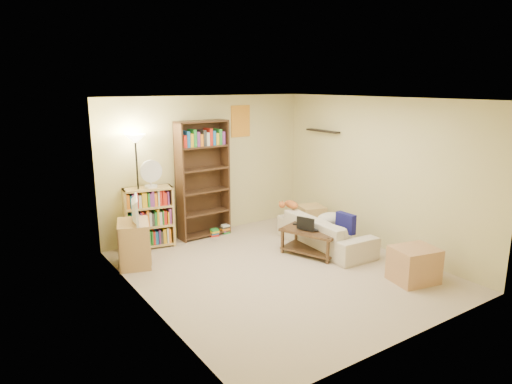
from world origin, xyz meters
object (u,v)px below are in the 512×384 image
(tabby_cat, at_px, (290,204))
(sofa, at_px, (325,232))
(coffee_table, at_px, (311,239))
(tv_stand, at_px, (134,243))
(short_bookshelf, at_px, (149,218))
(laptop, at_px, (309,228))
(floor_lamp, at_px, (136,159))
(desk_fan, at_px, (151,174))
(side_table, at_px, (311,219))
(tall_bookshelf, at_px, (203,177))
(end_cabinet, at_px, (414,265))
(television, at_px, (132,210))
(mug, at_px, (327,228))

(tabby_cat, bearing_deg, sofa, -74.65)
(coffee_table, distance_m, tv_stand, 2.78)
(tabby_cat, relative_size, short_bookshelf, 0.41)
(tabby_cat, xyz_separation_m, laptop, (-0.22, -0.81, -0.19))
(tv_stand, distance_m, floor_lamp, 1.37)
(desk_fan, xyz_separation_m, side_table, (2.75, -0.84, -1.02))
(laptop, bearing_deg, tall_bookshelf, -4.29)
(sofa, distance_m, laptop, 0.45)
(floor_lamp, distance_m, end_cabinet, 4.50)
(sofa, height_order, tall_bookshelf, tall_bookshelf)
(television, bearing_deg, tabby_cat, -77.96)
(side_table, bearing_deg, tv_stand, 175.22)
(coffee_table, relative_size, end_cabinet, 1.78)
(desk_fan, height_order, floor_lamp, floor_lamp)
(television, xyz_separation_m, end_cabinet, (3.03, -2.76, -0.63))
(laptop, bearing_deg, coffee_table, 149.81)
(short_bookshelf, bearing_deg, laptop, -30.55)
(tv_stand, xyz_separation_m, side_table, (3.28, -0.27, -0.09))
(tabby_cat, xyz_separation_m, coffee_table, (-0.22, -0.85, -0.35))
(sofa, xyz_separation_m, mug, (-0.22, -0.29, 0.19))
(floor_lamp, bearing_deg, television, -118.31)
(desk_fan, bearing_deg, tv_stand, -133.47)
(coffee_table, height_order, tv_stand, tv_stand)
(tall_bookshelf, bearing_deg, coffee_table, -62.32)
(mug, distance_m, television, 3.05)
(tall_bookshelf, bearing_deg, short_bookshelf, 178.05)
(coffee_table, height_order, side_table, side_table)
(sofa, distance_m, tabby_cat, 0.83)
(side_table, relative_size, end_cabinet, 0.84)
(tv_stand, bearing_deg, end_cabinet, -23.81)
(laptop, height_order, television, television)
(floor_lamp, bearing_deg, end_cabinet, -51.02)
(tabby_cat, xyz_separation_m, mug, (-0.03, -1.02, -0.16))
(sofa, bearing_deg, side_table, -21.35)
(sofa, height_order, tv_stand, tv_stand)
(tv_stand, height_order, television, television)
(sofa, relative_size, laptop, 4.61)
(mug, xyz_separation_m, tall_bookshelf, (-1.20, 1.94, 0.64))
(laptop, bearing_deg, desk_fan, 15.14)
(side_table, bearing_deg, end_cabinet, -95.83)
(laptop, xyz_separation_m, short_bookshelf, (-2.04, 1.73, 0.09))
(tabby_cat, relative_size, coffee_table, 0.40)
(coffee_table, xyz_separation_m, side_table, (0.76, 0.89, -0.02))
(laptop, height_order, desk_fan, desk_fan)
(tabby_cat, relative_size, side_table, 0.86)
(sofa, relative_size, tabby_cat, 4.43)
(mug, bearing_deg, sofa, 52.65)
(coffee_table, xyz_separation_m, short_bookshelf, (-2.04, 1.78, 0.25))
(tv_stand, relative_size, television, 1.05)
(tall_bookshelf, height_order, end_cabinet, tall_bookshelf)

